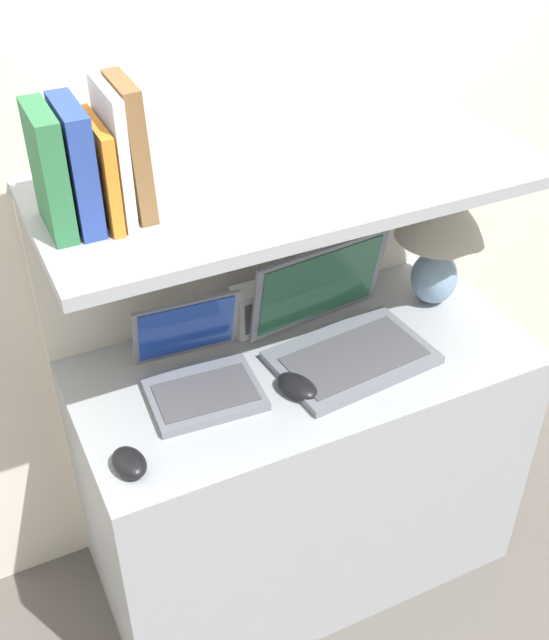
% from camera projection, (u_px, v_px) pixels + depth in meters
% --- Properties ---
extents(ground_plane, '(12.00, 12.00, 0.00)m').
position_uv_depth(ground_plane, '(343.00, 629.00, 2.10)').
color(ground_plane, '#56514C').
extents(wall_back, '(6.00, 0.05, 2.40)m').
position_uv_depth(wall_back, '(245.00, 117.00, 1.79)').
color(wall_back, silver).
rests_on(wall_back, ground_plane).
extents(desk, '(1.07, 0.50, 0.73)m').
position_uv_depth(desk, '(302.00, 469.00, 2.07)').
color(desk, '#999EA3').
rests_on(desk, ground_plane).
extents(back_riser, '(1.07, 0.04, 1.14)m').
position_uv_depth(back_riser, '(257.00, 347.00, 2.14)').
color(back_riser, silver).
rests_on(back_riser, ground_plane).
extents(shelf, '(1.07, 0.45, 0.03)m').
position_uv_depth(shelf, '(295.00, 182.00, 1.64)').
color(shelf, '#999EA3').
rests_on(shelf, back_riser).
extents(table_lamp, '(0.22, 0.22, 0.33)m').
position_uv_depth(table_lamp, '(442.00, 224.00, 1.91)').
color(table_lamp, '#7593B2').
rests_on(table_lamp, desk).
extents(laptop_large, '(0.38, 0.32, 0.24)m').
position_uv_depth(laptop_large, '(341.00, 334.00, 1.85)').
color(laptop_large, slate).
rests_on(laptop_large, desk).
extents(laptop_small, '(0.26, 0.26, 0.19)m').
position_uv_depth(laptop_small, '(198.00, 372.00, 1.75)').
color(laptop_small, slate).
rests_on(laptop_small, desk).
extents(computer_mouse, '(0.10, 0.12, 0.04)m').
position_uv_depth(computer_mouse, '(297.00, 387.00, 1.75)').
color(computer_mouse, black).
rests_on(computer_mouse, desk).
extents(second_mouse, '(0.08, 0.10, 0.04)m').
position_uv_depth(second_mouse, '(129.00, 463.00, 1.57)').
color(second_mouse, black).
rests_on(second_mouse, desk).
extents(router_box, '(0.12, 0.07, 0.12)m').
position_uv_depth(router_box, '(257.00, 308.00, 1.92)').
color(router_box, white).
rests_on(router_box, desk).
extents(book_green, '(0.04, 0.15, 0.23)m').
position_uv_depth(book_green, '(49.00, 172.00, 1.40)').
color(book_green, '#2D7042').
rests_on(book_green, shelf).
extents(book_blue, '(0.04, 0.15, 0.23)m').
position_uv_depth(book_blue, '(76.00, 166.00, 1.41)').
color(book_blue, '#284293').
rests_on(book_blue, shelf).
extents(book_orange, '(0.02, 0.17, 0.19)m').
position_uv_depth(book_orange, '(101.00, 171.00, 1.44)').
color(book_orange, orange).
rests_on(book_orange, shelf).
extents(book_white, '(0.02, 0.16, 0.25)m').
position_uv_depth(book_white, '(113.00, 153.00, 1.43)').
color(book_white, silver).
rests_on(book_white, shelf).
extents(book_brown, '(0.04, 0.13, 0.25)m').
position_uv_depth(book_brown, '(131.00, 149.00, 1.44)').
color(book_brown, brown).
rests_on(book_brown, shelf).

